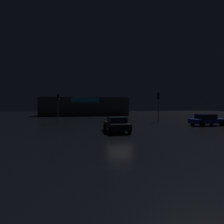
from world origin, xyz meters
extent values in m
plane|color=black|center=(0.00, 0.00, 0.00)|extent=(120.00, 120.00, 0.00)
cube|color=#4C4742|center=(-2.78, 29.40, 2.30)|extent=(21.68, 9.44, 4.59)
cube|color=#33CCF2|center=(-2.78, 24.53, 3.81)|extent=(6.60, 0.24, 0.98)
cylinder|color=#595B60|center=(8.14, 8.23, 2.29)|extent=(0.12, 0.12, 4.58)
cube|color=black|center=(8.03, 8.12, 4.07)|extent=(0.41, 0.41, 1.02)
sphere|color=black|center=(7.92, 8.00, 4.38)|extent=(0.20, 0.20, 0.20)
sphere|color=orange|center=(7.92, 8.00, 4.07)|extent=(0.20, 0.20, 0.20)
sphere|color=black|center=(7.92, 8.00, 3.77)|extent=(0.20, 0.20, 0.20)
cylinder|color=#595B60|center=(-7.20, 8.16, 2.11)|extent=(0.11, 0.11, 4.23)
cube|color=black|center=(-7.10, 8.04, 3.77)|extent=(0.41, 0.41, 0.91)
sphere|color=black|center=(-6.99, 7.92, 4.05)|extent=(0.20, 0.20, 0.20)
sphere|color=black|center=(-6.99, 7.92, 3.77)|extent=(0.20, 0.20, 0.20)
sphere|color=#19D13F|center=(-6.99, 7.92, 3.50)|extent=(0.20, 0.20, 0.20)
cube|color=black|center=(-0.64, -1.15, 0.62)|extent=(1.95, 4.07, 0.60)
cube|color=black|center=(-0.63, -1.40, 1.18)|extent=(1.67, 1.75, 0.53)
cylinder|color=black|center=(-1.59, 0.13, 0.32)|extent=(0.25, 0.64, 0.63)
cylinder|color=black|center=(0.19, 0.20, 0.32)|extent=(0.25, 0.64, 0.63)
cylinder|color=black|center=(-1.48, -2.51, 0.32)|extent=(0.25, 0.64, 0.63)
cylinder|color=black|center=(0.30, -2.43, 0.32)|extent=(0.25, 0.64, 0.63)
cube|color=navy|center=(11.70, 1.79, 0.60)|extent=(4.44, 1.88, 0.55)
cube|color=black|center=(11.46, 1.78, 1.17)|extent=(2.20, 1.61, 0.57)
cylinder|color=black|center=(13.10, 2.69, 0.32)|extent=(0.66, 0.25, 0.65)
cylinder|color=black|center=(13.18, 1.01, 0.32)|extent=(0.66, 0.25, 0.65)
cylinder|color=black|center=(10.23, 2.57, 0.32)|extent=(0.66, 0.25, 0.65)
cylinder|color=black|center=(10.30, 0.88, 0.32)|extent=(0.66, 0.25, 0.65)
camera|label=1|loc=(-4.12, -17.58, 2.53)|focal=27.96mm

